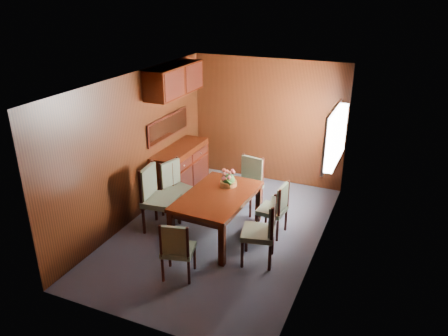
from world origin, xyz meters
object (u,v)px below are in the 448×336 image
at_px(dining_table, 218,200).
at_px(chair_head, 177,248).
at_px(flower_centerpiece, 228,178).
at_px(sideboard, 181,171).
at_px(chair_left_near, 156,195).
at_px(chair_right_near, 264,228).

bearing_deg(dining_table, chair_head, -89.84).
bearing_deg(flower_centerpiece, chair_head, -92.75).
relative_size(sideboard, chair_left_near, 1.31).
bearing_deg(sideboard, chair_head, -62.58).
xyz_separation_m(dining_table, chair_left_near, (-0.98, -0.19, -0.01)).
xyz_separation_m(sideboard, chair_head, (1.20, -2.31, 0.03)).
height_order(chair_left_near, chair_head, chair_left_near).
distance_m(chair_right_near, chair_head, 1.23).
distance_m(sideboard, flower_centerpiece, 1.53).
bearing_deg(chair_left_near, flower_centerpiece, 111.93).
relative_size(dining_table, chair_head, 1.80).
xyz_separation_m(chair_left_near, flower_centerpiece, (1.01, 0.54, 0.24)).
height_order(dining_table, chair_left_near, chair_left_near).
bearing_deg(chair_right_near, dining_table, 53.43).
bearing_deg(sideboard, chair_right_near, -35.29).
xyz_separation_m(dining_table, chair_head, (-0.04, -1.21, -0.13)).
distance_m(sideboard, dining_table, 1.67).
relative_size(chair_left_near, chair_head, 1.25).
bearing_deg(chair_left_near, chair_head, 36.38).
bearing_deg(chair_head, chair_left_near, 118.38).
distance_m(dining_table, flower_centerpiece, 0.42).
height_order(chair_right_near, chair_head, chair_right_near).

